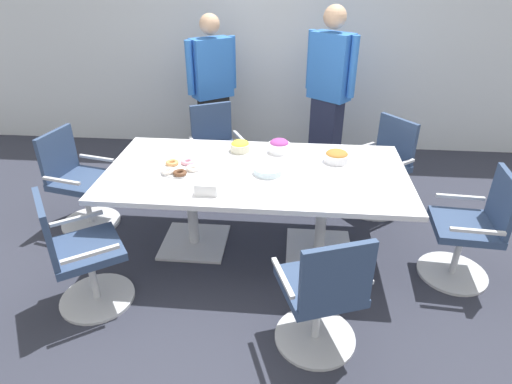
# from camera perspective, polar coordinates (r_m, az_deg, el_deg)

# --- Properties ---
(ground_plane) EXTENTS (10.00, 10.00, 0.01)m
(ground_plane) POSITION_cam_1_polar(r_m,az_deg,el_deg) (3.86, 0.00, -7.24)
(ground_plane) COLOR #2D303D
(back_wall) EXTENTS (8.00, 0.10, 2.80)m
(back_wall) POSITION_cam_1_polar(r_m,az_deg,el_deg) (5.58, 2.38, 19.92)
(back_wall) COLOR silver
(back_wall) RESTS_ON ground
(conference_table) EXTENTS (2.40, 1.20, 0.75)m
(conference_table) POSITION_cam_1_polar(r_m,az_deg,el_deg) (3.52, 0.00, 1.07)
(conference_table) COLOR silver
(conference_table) RESTS_ON ground
(office_chair_0) EXTENTS (0.73, 0.73, 0.91)m
(office_chair_0) POSITION_cam_1_polar(r_m,az_deg,el_deg) (4.62, -5.19, 5.00)
(office_chair_0) COLOR silver
(office_chair_0) RESTS_ON ground
(office_chair_1) EXTENTS (0.64, 0.64, 0.91)m
(office_chair_1) POSITION_cam_1_polar(r_m,az_deg,el_deg) (4.29, -22.35, 0.86)
(office_chair_1) COLOR silver
(office_chair_1) RESTS_ON ground
(office_chair_2) EXTENTS (0.75, 0.75, 0.91)m
(office_chair_2) POSITION_cam_1_polar(r_m,az_deg,el_deg) (3.29, -22.20, -8.05)
(office_chair_2) COLOR silver
(office_chair_2) RESTS_ON ground
(office_chair_3) EXTENTS (0.69, 0.69, 0.91)m
(office_chair_3) POSITION_cam_1_polar(r_m,az_deg,el_deg) (2.78, 8.73, -13.66)
(office_chair_3) COLOR silver
(office_chair_3) RESTS_ON ground
(office_chair_4) EXTENTS (0.58, 0.58, 0.91)m
(office_chair_4) POSITION_cam_1_polar(r_m,az_deg,el_deg) (3.69, 26.43, -4.87)
(office_chair_4) COLOR silver
(office_chair_4) RESTS_ON ground
(office_chair_5) EXTENTS (0.76, 0.76, 0.91)m
(office_chair_5) POSITION_cam_1_polar(r_m,az_deg,el_deg) (4.42, 16.20, 2.73)
(office_chair_5) COLOR silver
(office_chair_5) RESTS_ON ground
(person_standing_0) EXTENTS (0.54, 0.44, 1.72)m
(person_standing_0) POSITION_cam_1_polar(r_m,az_deg,el_deg) (5.13, -5.72, 13.24)
(person_standing_0) COLOR black
(person_standing_0) RESTS_ON ground
(person_standing_1) EXTENTS (0.54, 0.44, 1.83)m
(person_standing_1) POSITION_cam_1_polar(r_m,az_deg,el_deg) (4.89, 9.60, 13.05)
(person_standing_1) COLOR #232842
(person_standing_1) RESTS_ON ground
(snack_bowl_chips_yellow) EXTENTS (0.18, 0.18, 0.10)m
(snack_bowl_chips_yellow) POSITION_cam_1_polar(r_m,az_deg,el_deg) (3.80, -2.11, 6.10)
(snack_bowl_chips_yellow) COLOR beige
(snack_bowl_chips_yellow) RESTS_ON conference_table
(snack_bowl_candy_mix) EXTENTS (0.18, 0.18, 0.12)m
(snack_bowl_candy_mix) POSITION_cam_1_polar(r_m,az_deg,el_deg) (3.78, 3.08, 6.12)
(snack_bowl_candy_mix) COLOR white
(snack_bowl_candy_mix) RESTS_ON conference_table
(snack_bowl_pretzels) EXTENTS (0.21, 0.21, 0.10)m
(snack_bowl_pretzels) POSITION_cam_1_polar(r_m,az_deg,el_deg) (3.65, 10.59, 4.67)
(snack_bowl_pretzels) COLOR white
(snack_bowl_pretzels) RESTS_ON conference_table
(donut_platter) EXTENTS (0.32, 0.31, 0.04)m
(donut_platter) POSITION_cam_1_polar(r_m,az_deg,el_deg) (3.51, -9.98, 3.13)
(donut_platter) COLOR white
(donut_platter) RESTS_ON conference_table
(plate_stack) EXTENTS (0.23, 0.23, 0.05)m
(plate_stack) POSITION_cam_1_polar(r_m,az_deg,el_deg) (3.40, 1.61, 2.87)
(plate_stack) COLOR white
(plate_stack) RESTS_ON conference_table
(napkin_pile) EXTENTS (0.16, 0.16, 0.09)m
(napkin_pile) POSITION_cam_1_polar(r_m,az_deg,el_deg) (3.15, -6.42, 0.77)
(napkin_pile) COLOR white
(napkin_pile) RESTS_ON conference_table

